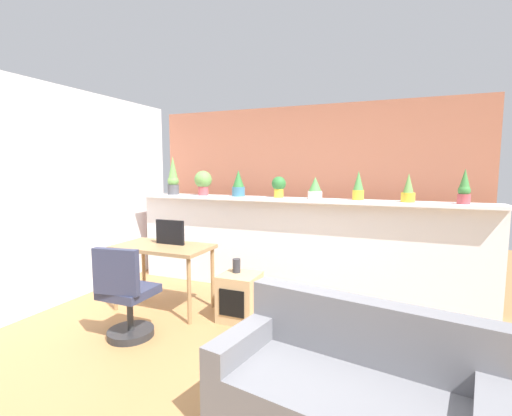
{
  "coord_description": "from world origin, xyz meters",
  "views": [
    {
      "loc": [
        1.26,
        -2.42,
        1.62
      ],
      "look_at": [
        -0.3,
        1.39,
        1.17
      ],
      "focal_mm": 25.11,
      "sensor_mm": 36.0,
      "label": 1
    }
  ],
  "objects_px": {
    "potted_plant_0": "(173,178)",
    "potted_plant_2": "(238,184)",
    "couch": "(349,397)",
    "potted_plant_6": "(408,190)",
    "tv_monitor": "(170,232)",
    "potted_plant_3": "(279,186)",
    "potted_plant_5": "(358,186)",
    "potted_plant_4": "(315,189)",
    "side_cube_shelf": "(240,297)",
    "office_chair": "(126,300)",
    "potted_plant_7": "(464,188)",
    "vase_on_shelf": "(237,266)",
    "potted_plant_1": "(203,181)",
    "desk": "(163,253)"
  },
  "relations": [
    {
      "from": "potted_plant_4",
      "to": "potted_plant_2",
      "type": "bearing_deg",
      "value": 178.89
    },
    {
      "from": "potted_plant_4",
      "to": "couch",
      "type": "relative_size",
      "value": 0.16
    },
    {
      "from": "office_chair",
      "to": "couch",
      "type": "bearing_deg",
      "value": -13.8
    },
    {
      "from": "potted_plant_0",
      "to": "vase_on_shelf",
      "type": "bearing_deg",
      "value": -32.62
    },
    {
      "from": "potted_plant_4",
      "to": "potted_plant_6",
      "type": "height_order",
      "value": "potted_plant_6"
    },
    {
      "from": "desk",
      "to": "vase_on_shelf",
      "type": "bearing_deg",
      "value": 6.88
    },
    {
      "from": "office_chair",
      "to": "potted_plant_6",
      "type": "bearing_deg",
      "value": 36.21
    },
    {
      "from": "potted_plant_1",
      "to": "potted_plant_2",
      "type": "relative_size",
      "value": 0.97
    },
    {
      "from": "potted_plant_6",
      "to": "tv_monitor",
      "type": "height_order",
      "value": "potted_plant_6"
    },
    {
      "from": "potted_plant_4",
      "to": "tv_monitor",
      "type": "xyz_separation_m",
      "value": [
        -1.47,
        -0.97,
        -0.49
      ]
    },
    {
      "from": "desk",
      "to": "office_chair",
      "type": "relative_size",
      "value": 1.21
    },
    {
      "from": "potted_plant_0",
      "to": "potted_plant_2",
      "type": "distance_m",
      "value": 1.03
    },
    {
      "from": "potted_plant_0",
      "to": "side_cube_shelf",
      "type": "height_order",
      "value": "potted_plant_0"
    },
    {
      "from": "vase_on_shelf",
      "to": "desk",
      "type": "bearing_deg",
      "value": -173.12
    },
    {
      "from": "potted_plant_6",
      "to": "side_cube_shelf",
      "type": "bearing_deg",
      "value": -149.27
    },
    {
      "from": "potted_plant_3",
      "to": "potted_plant_5",
      "type": "bearing_deg",
      "value": 0.87
    },
    {
      "from": "potted_plant_1",
      "to": "desk",
      "type": "height_order",
      "value": "potted_plant_1"
    },
    {
      "from": "vase_on_shelf",
      "to": "potted_plant_6",
      "type": "bearing_deg",
      "value": 28.49
    },
    {
      "from": "potted_plant_6",
      "to": "vase_on_shelf",
      "type": "xyz_separation_m",
      "value": [
        -1.7,
        -0.92,
        -0.81
      ]
    },
    {
      "from": "potted_plant_0",
      "to": "office_chair",
      "type": "bearing_deg",
      "value": -68.67
    },
    {
      "from": "potted_plant_2",
      "to": "potted_plant_7",
      "type": "bearing_deg",
      "value": -0.96
    },
    {
      "from": "potted_plant_0",
      "to": "potted_plant_4",
      "type": "xyz_separation_m",
      "value": [
        2.08,
        0.02,
        -0.12
      ]
    },
    {
      "from": "potted_plant_7",
      "to": "vase_on_shelf",
      "type": "height_order",
      "value": "potted_plant_7"
    },
    {
      "from": "couch",
      "to": "potted_plant_2",
      "type": "bearing_deg",
      "value": 127.53
    },
    {
      "from": "side_cube_shelf",
      "to": "potted_plant_0",
      "type": "bearing_deg",
      "value": 146.99
    },
    {
      "from": "potted_plant_4",
      "to": "vase_on_shelf",
      "type": "xyz_separation_m",
      "value": [
        -0.63,
        -0.95,
        -0.8
      ]
    },
    {
      "from": "potted_plant_5",
      "to": "tv_monitor",
      "type": "distance_m",
      "value": 2.29
    },
    {
      "from": "potted_plant_3",
      "to": "couch",
      "type": "height_order",
      "value": "potted_plant_3"
    },
    {
      "from": "potted_plant_2",
      "to": "potted_plant_5",
      "type": "height_order",
      "value": "potted_plant_2"
    },
    {
      "from": "potted_plant_2",
      "to": "potted_plant_4",
      "type": "bearing_deg",
      "value": -1.11
    },
    {
      "from": "potted_plant_5",
      "to": "potted_plant_7",
      "type": "height_order",
      "value": "potted_plant_7"
    },
    {
      "from": "potted_plant_1",
      "to": "potted_plant_3",
      "type": "bearing_deg",
      "value": 1.65
    },
    {
      "from": "potted_plant_4",
      "to": "side_cube_shelf",
      "type": "xyz_separation_m",
      "value": [
        -0.57,
        -1.0,
        -1.13
      ]
    },
    {
      "from": "side_cube_shelf",
      "to": "vase_on_shelf",
      "type": "bearing_deg",
      "value": 138.43
    },
    {
      "from": "potted_plant_0",
      "to": "vase_on_shelf",
      "type": "xyz_separation_m",
      "value": [
        1.45,
        -0.93,
        -0.92
      ]
    },
    {
      "from": "potted_plant_0",
      "to": "potted_plant_6",
      "type": "xyz_separation_m",
      "value": [
        3.14,
        -0.01,
        -0.11
      ]
    },
    {
      "from": "potted_plant_0",
      "to": "couch",
      "type": "bearing_deg",
      "value": -39.27
    },
    {
      "from": "potted_plant_2",
      "to": "potted_plant_3",
      "type": "xyz_separation_m",
      "value": [
        0.57,
        0.01,
        -0.01
      ]
    },
    {
      "from": "potted_plant_2",
      "to": "desk",
      "type": "relative_size",
      "value": 0.32
    },
    {
      "from": "potted_plant_6",
      "to": "couch",
      "type": "bearing_deg",
      "value": -97.56
    },
    {
      "from": "tv_monitor",
      "to": "couch",
      "type": "relative_size",
      "value": 0.22
    },
    {
      "from": "potted_plant_0",
      "to": "desk",
      "type": "distance_m",
      "value": 1.44
    },
    {
      "from": "potted_plant_6",
      "to": "tv_monitor",
      "type": "distance_m",
      "value": 2.75
    },
    {
      "from": "potted_plant_3",
      "to": "potted_plant_4",
      "type": "bearing_deg",
      "value": -3.35
    },
    {
      "from": "potted_plant_3",
      "to": "potted_plant_7",
      "type": "distance_m",
      "value": 2.09
    },
    {
      "from": "potted_plant_0",
      "to": "potted_plant_1",
      "type": "bearing_deg",
      "value": 1.68
    },
    {
      "from": "potted_plant_0",
      "to": "potted_plant_2",
      "type": "height_order",
      "value": "potted_plant_0"
    },
    {
      "from": "potted_plant_6",
      "to": "potted_plant_7",
      "type": "xyz_separation_m",
      "value": [
        0.55,
        0.0,
        0.03
      ]
    },
    {
      "from": "couch",
      "to": "potted_plant_3",
      "type": "bearing_deg",
      "value": 117.64
    },
    {
      "from": "potted_plant_2",
      "to": "couch",
      "type": "bearing_deg",
      "value": -52.47
    }
  ]
}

